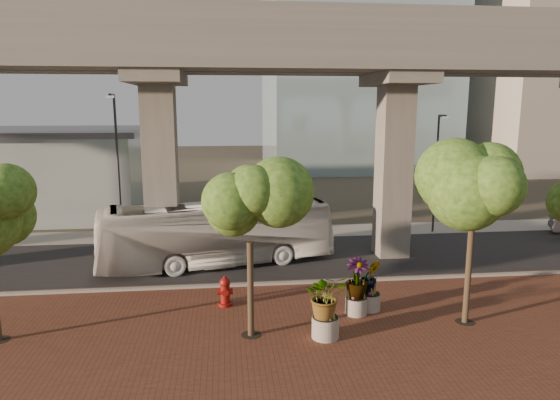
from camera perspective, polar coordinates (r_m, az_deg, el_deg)
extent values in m
plane|color=#3A352A|center=(24.71, 0.56, -8.09)|extent=(160.00, 160.00, 0.00)
cube|color=brown|center=(17.39, 3.92, -16.41)|extent=(70.00, 13.00, 0.06)
cube|color=black|center=(26.59, 0.04, -6.67)|extent=(90.00, 8.00, 0.04)
cube|color=gray|center=(22.81, 1.19, -9.50)|extent=(70.00, 0.25, 0.16)
cube|color=gray|center=(31.85, -1.09, -3.73)|extent=(90.00, 3.00, 0.06)
cube|color=gray|center=(23.94, 0.49, 16.80)|extent=(72.00, 2.40, 1.80)
cube|color=gray|center=(27.10, -0.36, 16.08)|extent=(72.00, 2.40, 1.80)
cube|color=gray|center=(23.05, 0.85, 20.55)|extent=(72.00, 0.12, 1.00)
cube|color=gray|center=(28.35, -0.61, 18.68)|extent=(72.00, 0.12, 1.00)
cube|color=#A59F95|center=(72.07, 28.86, 12.58)|extent=(18.00, 16.00, 24.00)
imported|color=silver|center=(25.37, -7.24, -3.81)|extent=(12.07, 5.18, 3.28)
cylinder|color=maroon|center=(20.58, -6.26, -11.73)|extent=(0.56, 0.56, 0.12)
cylinder|color=maroon|center=(20.41, -6.29, -10.56)|extent=(0.37, 0.37, 0.90)
sphere|color=maroon|center=(20.26, -6.31, -9.38)|extent=(0.43, 0.43, 0.43)
cylinder|color=maroon|center=(20.19, -6.32, -8.84)|extent=(0.12, 0.12, 0.15)
cylinder|color=maroon|center=(20.39, -6.29, -10.36)|extent=(0.62, 0.25, 0.25)
cylinder|color=#A49C94|center=(17.84, 5.21, -14.28)|extent=(0.95, 0.95, 0.74)
imported|color=#254C14|center=(17.38, 5.27, -10.82)|extent=(2.10, 2.10, 1.58)
cylinder|color=gray|center=(19.82, 8.70, -11.86)|extent=(0.84, 0.84, 0.66)
imported|color=#254C14|center=(19.43, 8.79, -8.86)|extent=(2.06, 2.06, 1.54)
cylinder|color=#ADA89C|center=(20.30, 10.20, -11.35)|extent=(0.84, 0.84, 0.66)
imported|color=#254C14|center=(19.94, 10.30, -8.61)|extent=(1.87, 1.87, 1.41)
cylinder|color=#4A3D2A|center=(17.44, -3.39, -10.17)|extent=(0.22, 0.22, 3.36)
cylinder|color=black|center=(18.10, -3.33, -15.13)|extent=(0.70, 0.70, 0.01)
cylinder|color=#4A3D2A|center=(19.51, 20.76, -7.19)|extent=(0.22, 0.22, 4.26)
cylinder|color=black|center=(20.23, 20.36, -12.94)|extent=(0.70, 0.70, 0.01)
cylinder|color=#2D2E32|center=(31.54, -18.01, 3.52)|extent=(0.15, 0.15, 8.54)
cube|color=#2D2E32|center=(30.82, -18.67, 11.29)|extent=(0.16, 1.07, 0.16)
cube|color=silver|center=(30.30, -18.87, 11.10)|extent=(0.43, 0.21, 0.13)
cylinder|color=#292A2D|center=(32.79, 17.37, 2.75)|extent=(0.13, 0.13, 7.34)
cube|color=#292A2D|center=(32.11, 18.07, 9.14)|extent=(0.14, 0.92, 0.14)
cube|color=silver|center=(31.69, 18.40, 8.94)|extent=(0.37, 0.18, 0.11)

